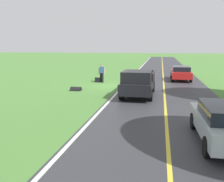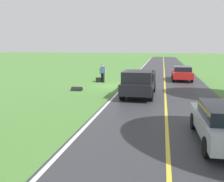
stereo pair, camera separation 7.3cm
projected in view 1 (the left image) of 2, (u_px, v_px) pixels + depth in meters
ground_plane at (113, 86)px, 21.86m from camera, size 200.00×200.00×0.00m
road_surface at (164, 87)px, 21.06m from camera, size 7.22×120.00×0.00m
lane_edge_line at (123, 86)px, 21.69m from camera, size 0.16×117.60×0.00m
lane_centre_line at (164, 87)px, 21.06m from camera, size 0.14×117.60×0.00m
hitchhiker_walking at (102, 72)px, 23.86m from camera, size 0.62×0.51×1.75m
suitcase_carried at (97, 80)px, 23.99m from camera, size 0.46×0.20×0.46m
pickup_truck_passing at (138, 82)px, 17.29m from camera, size 2.16×5.43×1.82m
sedan_near_oncoming at (181, 73)px, 25.36m from camera, size 1.95×4.41×1.41m
drainage_culvert at (76, 91)px, 19.60m from camera, size 0.80×0.60×0.60m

